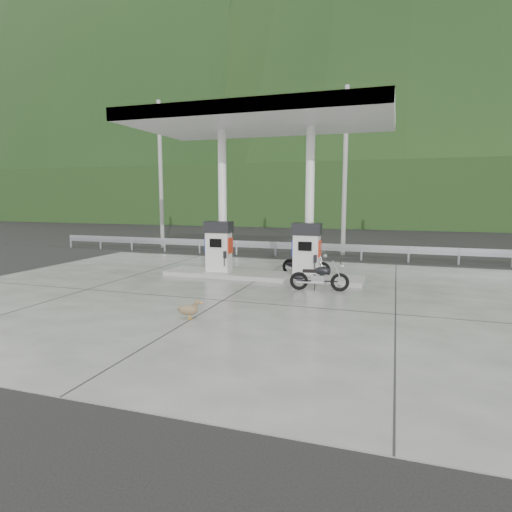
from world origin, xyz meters
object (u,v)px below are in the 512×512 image
(motorcycle_left, at_px, (306,265))
(duck, at_px, (189,310))
(motorcycle_right, at_px, (319,278))
(gas_pump_left, at_px, (219,246))
(gas_pump_right, at_px, (307,250))

(motorcycle_left, bearing_deg, duck, -89.92)
(motorcycle_left, bearing_deg, motorcycle_right, -54.40)
(motorcycle_right, bearing_deg, gas_pump_left, 151.80)
(gas_pump_right, height_order, motorcycle_right, gas_pump_right)
(duck, bearing_deg, motorcycle_left, 59.15)
(gas_pump_right, height_order, duck, gas_pump_right)
(gas_pump_right, relative_size, duck, 3.35)
(motorcycle_left, distance_m, duck, 6.30)
(gas_pump_right, distance_m, motorcycle_left, 0.98)
(gas_pump_left, bearing_deg, motorcycle_left, 13.60)
(motorcycle_right, relative_size, duck, 3.10)
(gas_pump_left, relative_size, motorcycle_left, 1.03)
(gas_pump_right, height_order, motorcycle_left, gas_pump_right)
(gas_pump_right, bearing_deg, gas_pump_left, 180.00)
(gas_pump_right, bearing_deg, duck, -107.41)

